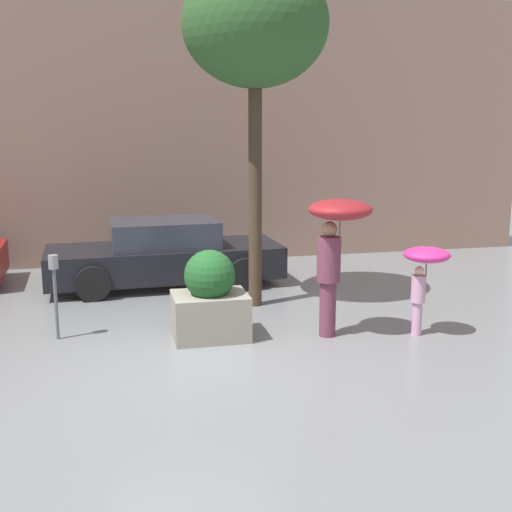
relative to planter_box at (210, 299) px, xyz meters
name	(u,v)px	position (x,y,z in m)	size (l,w,h in m)	color
ground_plane	(196,360)	(-0.34, -0.89, -0.58)	(40.00, 40.00, 0.00)	slate
building_facade	(154,129)	(-0.34, 5.61, 2.42)	(18.00, 0.30, 6.00)	#8C6B5B
planter_box	(210,299)	(0.00, 0.00, 0.00)	(1.09, 0.83, 1.32)	gray
person_adult	(336,233)	(1.79, -0.37, 0.97)	(0.92, 0.92, 2.05)	brown
person_child	(425,265)	(3.08, -0.61, 0.49)	(0.68, 0.68, 1.34)	#D199B7
parked_car_near	(165,255)	(-0.36, 3.37, 0.01)	(4.55, 2.04, 1.29)	black
street_tree	(255,27)	(1.04, 1.56, 4.04)	(2.38, 2.38, 5.68)	#423323
parking_meter	(54,279)	(-2.20, 0.44, 0.32)	(0.14, 0.14, 1.26)	#595B60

